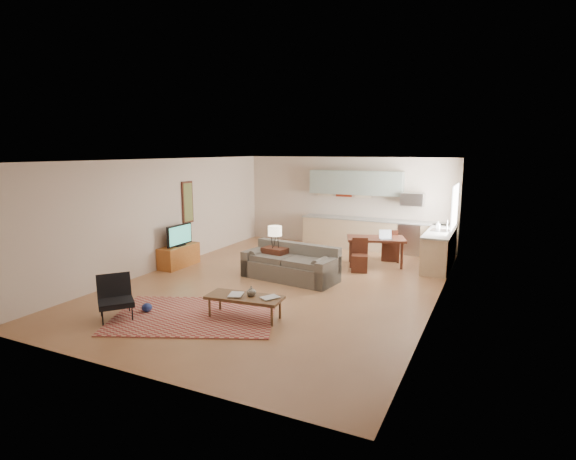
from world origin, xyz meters
The scene contains 25 objects.
room centered at (0.00, 0.00, 1.35)m, with size 9.00×9.00×9.00m.
kitchen_counter_back centered at (0.90, 4.18, 0.46)m, with size 4.26×0.64×0.92m, color tan, non-canonical shape.
kitchen_counter_right centered at (2.93, 3.00, 0.46)m, with size 0.64×2.26×0.92m, color tan, non-canonical shape.
kitchen_range centered at (2.00, 4.18, 0.45)m, with size 0.62×0.62×0.90m, color #A5A8AD.
kitchen_microwave centered at (2.00, 4.20, 1.55)m, with size 0.62×0.40×0.35m, color #A5A8AD.
upper_cabinets centered at (0.30, 4.33, 1.95)m, with size 2.80×0.34×0.70m, color gray.
window_right centered at (3.23, 3.00, 1.55)m, with size 0.02×1.40×1.05m, color white.
wall_art_left centered at (-3.21, 0.90, 1.55)m, with size 0.06×0.42×1.10m, color olive, non-canonical shape.
triptych centered at (-0.10, 4.47, 1.75)m, with size 1.70×0.04×0.50m, color #FBE1BD, non-canonical shape.
rug centered at (-0.53, -2.45, 0.01)m, with size 2.80×1.94×0.02m, color maroon.
sofa centered at (0.02, 0.37, 0.39)m, with size 2.26×0.98×0.79m, color #575147, non-canonical shape.
coffee_table centered at (0.32, -2.15, 0.20)m, with size 1.35×0.53×0.41m, color #523721, non-canonical shape.
book_a centered at (0.06, -2.22, 0.42)m, with size 0.32×0.37×0.03m, color maroon.
book_b centered at (0.68, -2.00, 0.41)m, with size 0.34×0.37×0.02m, color navy.
vase centered at (0.42, -2.08, 0.49)m, with size 0.18×0.18×0.18m, color black.
armchair centered at (-1.68, -3.14, 0.38)m, with size 0.66×0.66×0.76m, color black, non-canonical shape.
tv_credenza centered at (-3.01, 0.20, 0.27)m, with size 0.45×1.16×0.54m, color #99501E, non-canonical shape.
tv centered at (-2.96, 0.20, 0.81)m, with size 0.09×0.90×0.54m, color black, non-canonical shape.
console_table centered at (-0.44, 0.52, 0.33)m, with size 0.57×0.38×0.66m, color #3D1B12, non-canonical shape.
table_lamp centered at (-0.44, 0.52, 0.93)m, with size 0.32×0.32×0.53m, color beige, non-canonical shape.
dining_table centered at (1.45, 2.42, 0.36)m, with size 1.43×0.82×0.72m, color #3D1B12, non-canonical shape.
dining_chair_near centered at (1.25, 1.70, 0.40)m, with size 0.38×0.40×0.80m, color #3D1B12, non-canonical shape.
dining_chair_far centered at (1.65, 3.15, 0.43)m, with size 0.41×0.43×0.85m, color #3D1B12, non-canonical shape.
laptop centered at (1.74, 2.33, 0.84)m, with size 0.30×0.23×0.23m, color #A5A8AD, non-canonical shape.
soap_bottle centered at (2.83, 3.30, 1.02)m, with size 0.10×0.10×0.19m, color #FBE1BD.
Camera 1 is at (4.22, -8.57, 2.91)m, focal length 28.00 mm.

